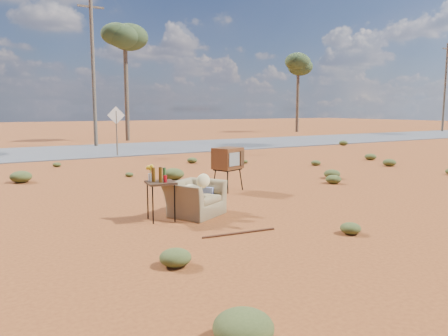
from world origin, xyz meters
TOP-DOWN VIEW (x-y plane):
  - ground at (0.00, 0.00)m, footprint 140.00×140.00m
  - highway at (0.00, 15.00)m, footprint 140.00×7.00m
  - armchair at (-0.44, 0.57)m, footprint 1.33×1.24m
  - tv_unit at (1.39, 2.38)m, footprint 0.83×0.75m
  - side_table at (-1.27, 0.51)m, footprint 0.58×0.58m
  - rusty_bar at (-0.47, -1.03)m, footprint 1.32×0.19m
  - road_sign at (1.50, 12.00)m, footprint 0.78×0.06m
  - eucalyptus_center at (5.00, 21.00)m, footprint 3.20×3.20m
  - eucalyptus_right at (22.00, 24.00)m, footprint 3.20×3.20m
  - utility_pole_center at (2.00, 17.50)m, footprint 1.40×0.20m
  - utility_pole_east at (34.00, 17.50)m, footprint 1.40×0.20m
  - scrub_patch at (-0.82, 4.41)m, footprint 17.49×8.07m

SIDE VIEW (x-z plane):
  - ground at x=0.00m, z-range 0.00..0.00m
  - rusty_bar at x=-0.47m, z-range 0.00..0.04m
  - highway at x=0.00m, z-range 0.00..0.04m
  - scrub_patch at x=-0.82m, z-range -0.03..0.30m
  - armchair at x=-0.44m, z-range -0.03..0.87m
  - side_table at x=-1.27m, z-range 0.24..1.27m
  - tv_unit at x=1.39m, z-range 0.27..1.37m
  - road_sign at x=1.50m, z-range 0.41..2.60m
  - utility_pole_center at x=2.00m, z-range 0.15..8.15m
  - utility_pole_east at x=34.00m, z-range 0.15..8.15m
  - eucalyptus_right at x=22.00m, z-range 2.39..9.49m
  - eucalyptus_center at x=5.00m, z-range 2.63..10.23m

